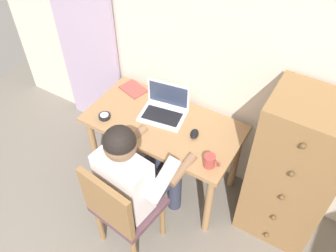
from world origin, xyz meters
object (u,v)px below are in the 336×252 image
at_px(desk, 164,132).
at_px(laptop, 165,108).
at_px(chair, 121,208).
at_px(computer_mouse, 194,134).
at_px(person_seated, 137,174).
at_px(coffee_mug, 210,161).
at_px(notebook_pad, 133,89).
at_px(dresser, 293,173).
at_px(desk_clock, 105,116).

height_order(desk, laptop, laptop).
bearing_deg(chair, computer_mouse, 73.67).
bearing_deg(person_seated, laptop, 103.09).
xyz_separation_m(person_seated, coffee_mug, (0.39, 0.29, 0.08)).
bearing_deg(computer_mouse, notebook_pad, 147.61).
bearing_deg(laptop, person_seated, -76.91).
distance_m(chair, notebook_pad, 1.01).
bearing_deg(person_seated, chair, -96.28).
bearing_deg(chair, notebook_pad, 119.18).
bearing_deg(laptop, notebook_pad, 163.52).
distance_m(desk, computer_mouse, 0.29).
xyz_separation_m(desk, notebook_pad, (-0.41, 0.20, 0.11)).
bearing_deg(dresser, computer_mouse, -171.97).
distance_m(dresser, laptop, 1.03).
height_order(notebook_pad, coffee_mug, coffee_mug).
distance_m(dresser, notebook_pad, 1.40).
distance_m(chair, coffee_mug, 0.68).
xyz_separation_m(desk, chair, (0.07, -0.66, -0.11)).
bearing_deg(laptop, dresser, 0.62).
xyz_separation_m(desk, computer_mouse, (0.26, -0.00, 0.12)).
relative_size(person_seated, laptop, 3.20).
height_order(computer_mouse, coffee_mug, coffee_mug).
bearing_deg(dresser, desk_clock, -168.25).
bearing_deg(notebook_pad, coffee_mug, -8.35).
distance_m(dresser, desk_clock, 1.42).
height_order(person_seated, notebook_pad, person_seated).
distance_m(laptop, desk_clock, 0.46).
xyz_separation_m(desk, laptop, (-0.04, 0.09, 0.16)).
relative_size(dresser, desk_clock, 14.13).
height_order(computer_mouse, notebook_pad, computer_mouse).
bearing_deg(desk, desk_clock, -155.40).
bearing_deg(chair, desk, 95.91).
xyz_separation_m(chair, computer_mouse, (0.19, 0.66, 0.23)).
bearing_deg(desk, dresser, 5.89).
bearing_deg(person_seated, dresser, 33.22).
bearing_deg(desk, coffee_mug, -21.83).
height_order(desk, chair, chair).
relative_size(person_seated, coffee_mug, 10.04).
bearing_deg(coffee_mug, notebook_pad, 156.34).
xyz_separation_m(dresser, person_seated, (-0.89, -0.58, 0.04)).
relative_size(person_seated, computer_mouse, 12.05).
xyz_separation_m(chair, coffee_mug, (0.41, 0.47, 0.26)).
height_order(person_seated, computer_mouse, person_seated).
bearing_deg(laptop, coffee_mug, -28.31).
xyz_separation_m(computer_mouse, coffee_mug, (0.22, -0.19, 0.03)).
distance_m(desk, dresser, 0.99).
distance_m(dresser, coffee_mug, 0.59).
relative_size(laptop, notebook_pad, 1.79).
height_order(desk, person_seated, person_seated).
xyz_separation_m(computer_mouse, desk_clock, (-0.68, -0.19, -0.00)).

